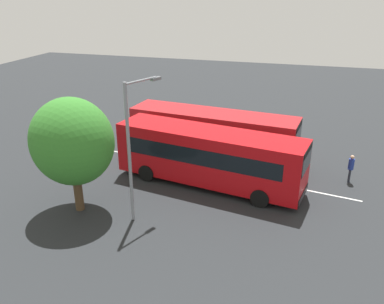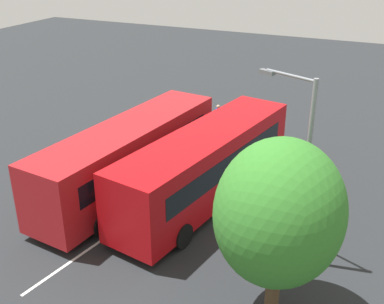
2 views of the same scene
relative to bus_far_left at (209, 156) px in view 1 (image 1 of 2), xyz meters
The scene contains 7 objects.
ground_plane 2.49m from the bus_far_left, 88.71° to the left, with size 78.49×78.49×0.00m, color #232628.
bus_far_left is the anchor object (origin of this frame).
bus_center_left 3.56m from the bus_far_left, 100.40° to the left, with size 11.07×3.69×3.27m.
pedestrian 8.31m from the bus_far_left, 18.28° to the left, with size 0.34×0.34×1.71m.
street_lamp 5.66m from the bus_far_left, 119.45° to the right, with size 1.02×2.16×6.88m.
depot_tree 7.61m from the bus_far_left, 140.70° to the right, with size 4.15×3.73×5.94m.
lane_stripe_outer_left 2.49m from the bus_far_left, 88.71° to the left, with size 17.03×0.12×0.01m, color silver.
Camera 1 is at (4.95, -22.00, 10.70)m, focal length 37.38 mm.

